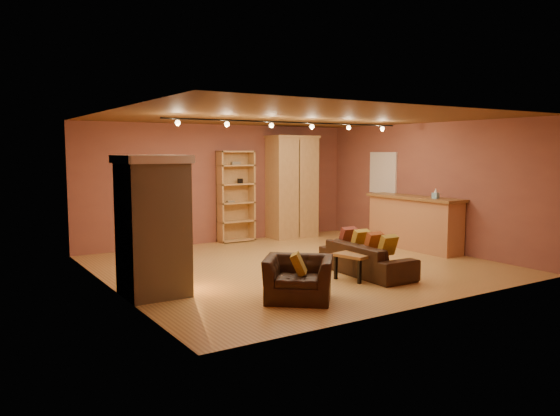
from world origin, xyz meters
TOP-DOWN VIEW (x-y plane):
  - floor at (0.00, 0.00)m, footprint 7.00×7.00m
  - ceiling at (0.00, 0.00)m, footprint 7.00×7.00m
  - back_wall at (0.00, 3.25)m, footprint 7.00×0.02m
  - left_wall at (-3.50, 0.00)m, footprint 0.02×6.50m
  - right_wall at (3.50, 0.00)m, footprint 0.02×6.50m
  - fireplace at (-3.04, -0.60)m, footprint 1.01×0.98m
  - back_window at (-1.30, 3.23)m, footprint 0.56×0.04m
  - bookcase at (0.30, 3.13)m, footprint 0.89×0.35m
  - armoire at (1.82, 2.92)m, footprint 1.26×0.71m
  - bar_counter at (3.20, 0.09)m, footprint 0.65×2.47m
  - tissue_box at (3.15, -0.55)m, footprint 0.15×0.15m
  - right_window at (3.47, 1.40)m, footprint 0.05×0.90m
  - loveseat at (0.62, -1.27)m, footprint 0.63×1.93m
  - armchair at (-1.36, -2.01)m, footprint 1.16×1.12m
  - coffee_table at (0.22, -1.45)m, footprint 0.72×0.72m
  - track_rail at (0.00, 0.20)m, footprint 5.20×0.09m

SIDE VIEW (x-z plane):
  - floor at x=0.00m, z-range 0.00..0.00m
  - coffee_table at x=0.22m, z-range 0.16..0.61m
  - loveseat at x=0.62m, z-range -0.01..0.78m
  - armchair at x=-1.36m, z-range 0.00..0.86m
  - bar_counter at x=3.20m, z-range 0.01..1.19m
  - fireplace at x=-3.04m, z-range 0.00..2.12m
  - bookcase at x=0.30m, z-range 0.02..2.20m
  - tissue_box at x=3.15m, z-range 1.16..1.39m
  - armoire at x=1.82m, z-range 0.00..2.56m
  - back_wall at x=0.00m, z-range 0.00..2.80m
  - left_wall at x=-3.50m, z-range 0.00..2.80m
  - right_wall at x=3.50m, z-range 0.00..2.80m
  - back_window at x=-1.30m, z-range 1.12..1.98m
  - right_window at x=3.47m, z-range 1.15..2.15m
  - track_rail at x=0.00m, z-range 2.62..2.75m
  - ceiling at x=0.00m, z-range 2.80..2.80m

